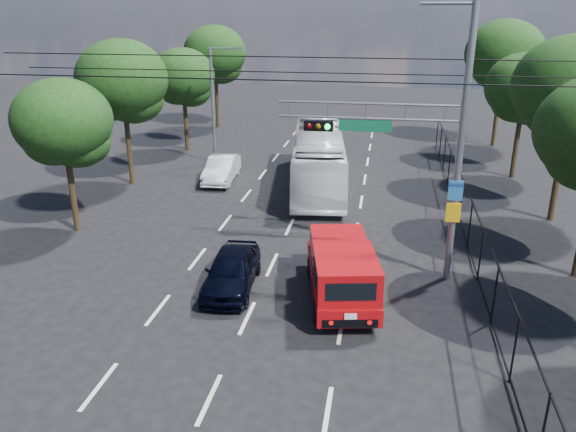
% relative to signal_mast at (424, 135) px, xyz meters
% --- Properties ---
extents(ground, '(120.00, 120.00, 0.00)m').
position_rel_signal_mast_xyz_m(ground, '(-5.28, -7.99, -5.24)').
color(ground, black).
rests_on(ground, ground).
extents(lane_markings, '(6.12, 38.00, 0.01)m').
position_rel_signal_mast_xyz_m(lane_markings, '(-5.28, 6.01, -5.24)').
color(lane_markings, beige).
rests_on(lane_markings, ground).
extents(signal_mast, '(6.43, 0.39, 9.50)m').
position_rel_signal_mast_xyz_m(signal_mast, '(0.00, 0.00, 0.00)').
color(signal_mast, slate).
rests_on(signal_mast, ground).
extents(streetlight_left, '(2.09, 0.22, 7.08)m').
position_rel_signal_mast_xyz_m(streetlight_left, '(-11.62, 14.01, -1.30)').
color(streetlight_left, slate).
rests_on(streetlight_left, ground).
extents(utility_wires, '(22.00, 5.04, 0.74)m').
position_rel_signal_mast_xyz_m(utility_wires, '(-5.28, 0.84, 1.99)').
color(utility_wires, black).
rests_on(utility_wires, ground).
extents(fence_right, '(0.06, 34.03, 2.00)m').
position_rel_signal_mast_xyz_m(fence_right, '(2.32, 4.18, -4.21)').
color(fence_right, black).
rests_on(fence_right, ground).
extents(tree_right_c, '(5.10, 5.10, 8.29)m').
position_rel_signal_mast_xyz_m(tree_right_c, '(6.53, 7.03, 0.49)').
color(tree_right_c, black).
rests_on(tree_right_c, ground).
extents(tree_right_d, '(4.32, 4.32, 7.02)m').
position_rel_signal_mast_xyz_m(tree_right_d, '(6.13, 14.03, -0.39)').
color(tree_right_d, black).
rests_on(tree_right_d, ground).
extents(tree_right_e, '(5.28, 5.28, 8.58)m').
position_rel_signal_mast_xyz_m(tree_right_e, '(6.33, 22.03, 0.69)').
color(tree_right_e, black).
rests_on(tree_right_e, ground).
extents(tree_left_b, '(4.08, 4.08, 6.63)m').
position_rel_signal_mast_xyz_m(tree_left_b, '(-14.47, 2.03, -0.66)').
color(tree_left_b, black).
rests_on(tree_left_b, ground).
extents(tree_left_c, '(4.80, 4.80, 7.80)m').
position_rel_signal_mast_xyz_m(tree_left_c, '(-15.07, 9.03, 0.15)').
color(tree_left_c, black).
rests_on(tree_left_c, ground).
extents(tree_left_d, '(4.20, 4.20, 6.83)m').
position_rel_signal_mast_xyz_m(tree_left_d, '(-14.67, 17.03, -0.52)').
color(tree_left_d, black).
rests_on(tree_left_d, ground).
extents(tree_left_e, '(4.92, 4.92, 7.99)m').
position_rel_signal_mast_xyz_m(tree_left_e, '(-14.87, 25.03, 0.29)').
color(tree_left_e, black).
rests_on(tree_left_e, ground).
extents(red_pickup, '(2.94, 5.68, 2.02)m').
position_rel_signal_mast_xyz_m(red_pickup, '(-2.47, -2.17, -4.17)').
color(red_pickup, black).
rests_on(red_pickup, ground).
extents(navy_hatchback, '(1.89, 4.16, 1.39)m').
position_rel_signal_mast_xyz_m(navy_hatchback, '(-6.29, -2.09, -4.55)').
color(navy_hatchback, black).
rests_on(navy_hatchback, ground).
extents(white_bus, '(4.02, 11.41, 3.11)m').
position_rel_signal_mast_xyz_m(white_bus, '(-4.79, 10.26, -3.69)').
color(white_bus, white).
rests_on(white_bus, ground).
extents(white_van, '(1.76, 4.29, 1.38)m').
position_rel_signal_mast_xyz_m(white_van, '(-10.29, 10.38, -4.55)').
color(white_van, silver).
rests_on(white_van, ground).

